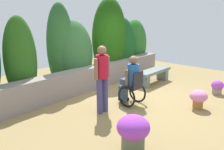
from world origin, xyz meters
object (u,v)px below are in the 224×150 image
person_in_wheelchair (131,82)px  person_standing_companion (102,75)px  flower_pot_terracotta_by_wall (217,87)px  flower_pot_purple_near (133,131)px  stone_bench (154,74)px  flower_pot_red_accent (198,98)px

person_in_wheelchair → person_standing_companion: bearing=177.5°
person_in_wheelchair → flower_pot_terracotta_by_wall: person_in_wheelchair is taller
flower_pot_purple_near → flower_pot_terracotta_by_wall: flower_pot_purple_near is taller
stone_bench → person_standing_companion: person_standing_companion is taller
person_in_wheelchair → flower_pot_terracotta_by_wall: size_ratio=3.09×
flower_pot_terracotta_by_wall → flower_pot_red_accent: flower_pot_red_accent is taller
flower_pot_red_accent → person_in_wheelchair: bearing=122.0°
flower_pot_purple_near → flower_pot_terracotta_by_wall: (4.08, -0.14, -0.13)m
stone_bench → flower_pot_purple_near: (-3.80, -1.92, 0.04)m
person_in_wheelchair → flower_pot_terracotta_by_wall: 2.83m
person_in_wheelchair → person_standing_companion: 0.97m
flower_pot_red_accent → flower_pot_purple_near: bearing=176.9°
person_in_wheelchair → flower_pot_red_accent: size_ratio=2.74×
stone_bench → flower_pot_purple_near: 4.26m
flower_pot_terracotta_by_wall → flower_pot_red_accent: size_ratio=0.89×
person_in_wheelchair → flower_pot_purple_near: person_in_wheelchair is taller
stone_bench → person_standing_companion: (-2.99, -0.38, 0.63)m
stone_bench → flower_pot_purple_near: size_ratio=2.48×
person_in_wheelchair → flower_pot_purple_near: bearing=-130.8°
flower_pot_purple_near → flower_pot_red_accent: size_ratio=1.33×
person_in_wheelchair → flower_pot_terracotta_by_wall: (2.39, -1.46, -0.39)m
person_standing_companion → flower_pot_terracotta_by_wall: person_standing_companion is taller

